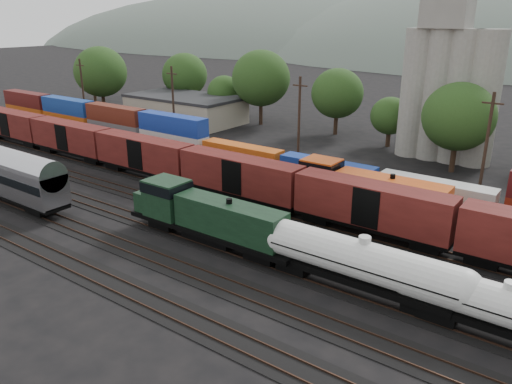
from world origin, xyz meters
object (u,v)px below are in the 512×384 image
Objects in this scene: tank_car_a at (363,263)px; orange_locomotive at (361,188)px; grain_silo at (449,80)px; green_locomotive at (202,214)px.

orange_locomotive reaches higher than tank_car_a.
tank_car_a is at bearing -80.62° from grain_silo.
green_locomotive is 1.07× the size of tank_car_a.
orange_locomotive is 27.37m from grain_silo.
grain_silo is (0.31, 26.00, 8.56)m from orange_locomotive.
green_locomotive is 42.81m from grain_silo.
grain_silo reaches higher than tank_car_a.
orange_locomotive is at bearing -90.69° from grain_silo.
grain_silo is at bearing 89.31° from orange_locomotive.
green_locomotive is at bearing -102.25° from grain_silo.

